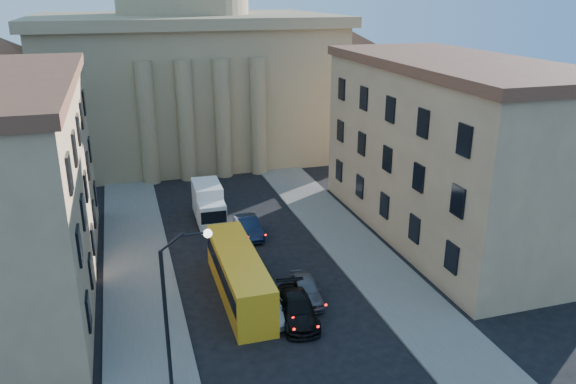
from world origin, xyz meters
name	(u,v)px	position (x,y,z in m)	size (l,w,h in m)	color
sidewalk_left	(142,297)	(-8.50, 18.00, 0.07)	(5.00, 60.00, 0.15)	#635F5B
sidewalk_right	(371,263)	(8.50, 18.00, 0.07)	(5.00, 60.00, 0.15)	#635F5B
church	(186,57)	(0.00, 55.47, 11.88)	(68.02, 28.76, 36.60)	#8E7D57
building_right	(449,148)	(17.00, 22.00, 7.42)	(11.60, 26.60, 14.70)	tan
street_lamp	(175,299)	(-6.97, 8.00, 5.29)	(2.62, 0.44, 8.83)	black
car_left_mid	(268,305)	(-0.80, 13.50, 0.71)	(2.35, 5.09, 1.42)	silver
car_right_mid	(297,308)	(0.80, 12.43, 0.78)	(2.19, 5.40, 1.57)	black
car_right_far	(305,289)	(2.08, 14.56, 0.78)	(1.85, 4.61, 1.57)	#504F55
car_right_distant	(248,227)	(0.80, 25.96, 0.79)	(1.68, 4.81, 1.59)	black
city_bus	(239,274)	(-2.07, 16.30, 1.69)	(2.64, 11.17, 3.15)	#F9AA1B
box_truck	(209,204)	(-1.83, 30.24, 1.56)	(2.49, 6.05, 3.29)	silver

